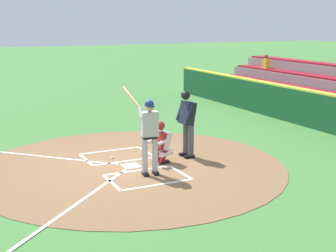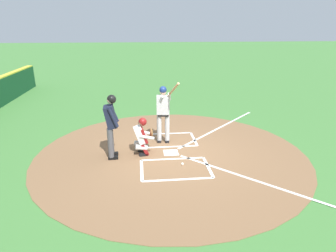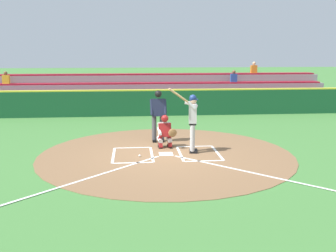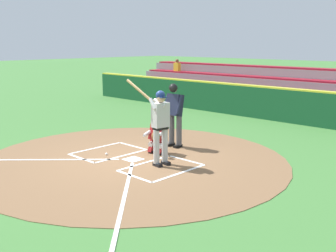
# 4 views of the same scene
# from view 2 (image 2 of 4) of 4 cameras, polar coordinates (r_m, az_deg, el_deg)

# --- Properties ---
(ground_plane) EXTENTS (120.00, 120.00, 0.00)m
(ground_plane) POSITION_cam_2_polar(r_m,az_deg,el_deg) (8.94, 0.56, -5.24)
(ground_plane) COLOR #427A38
(dirt_circle) EXTENTS (8.00, 8.00, 0.01)m
(dirt_circle) POSITION_cam_2_polar(r_m,az_deg,el_deg) (8.94, 0.57, -5.21)
(dirt_circle) COLOR brown
(dirt_circle) RESTS_ON ground
(home_plate_and_chalk) EXTENTS (7.93, 4.91, 0.01)m
(home_plate_and_chalk) POSITION_cam_2_polar(r_m,az_deg,el_deg) (9.07, 6.12, -4.89)
(home_plate_and_chalk) COLOR white
(home_plate_and_chalk) RESTS_ON dirt_circle
(batter) EXTENTS (1.00, 0.62, 2.13)m
(batter) POSITION_cam_2_polar(r_m,az_deg,el_deg) (9.35, -0.88, 3.03)
(batter) COLOR #BCBCBC
(batter) RESTS_ON ground
(catcher) EXTENTS (0.64, 0.62, 1.13)m
(catcher) POSITION_cam_2_polar(r_m,az_deg,el_deg) (8.71, -4.98, -1.80)
(catcher) COLOR black
(catcher) RESTS_ON ground
(plate_umpire) EXTENTS (0.59, 0.43, 1.86)m
(plate_umpire) POSITION_cam_2_polar(r_m,az_deg,el_deg) (8.42, -10.97, 0.70)
(plate_umpire) COLOR #4C4C51
(plate_umpire) RESTS_ON ground
(baseball) EXTENTS (0.07, 0.07, 0.07)m
(baseball) POSITION_cam_2_polar(r_m,az_deg,el_deg) (8.20, 2.81, -7.33)
(baseball) COLOR white
(baseball) RESTS_ON ground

